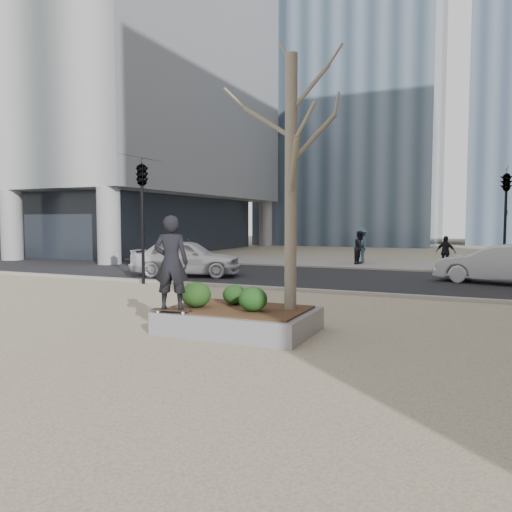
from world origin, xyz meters
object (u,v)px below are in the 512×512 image
at_px(skateboard, 172,311).
at_px(police_car, 186,258).
at_px(planter, 239,320).
at_px(skateboarder, 171,262).

relative_size(skateboard, police_car, 0.18).
height_order(planter, police_car, police_car).
xyz_separation_m(skateboarder, police_car, (-5.34, 9.16, -0.67)).
bearing_deg(skateboard, police_car, 109.12).
bearing_deg(skateboarder, police_car, -80.92).
bearing_deg(planter, skateboarder, -139.52).
distance_m(planter, police_car, 10.46).
xyz_separation_m(planter, police_car, (-6.37, 8.28, 0.55)).
height_order(planter, skateboarder, skateboarder).
relative_size(planter, police_car, 0.68).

